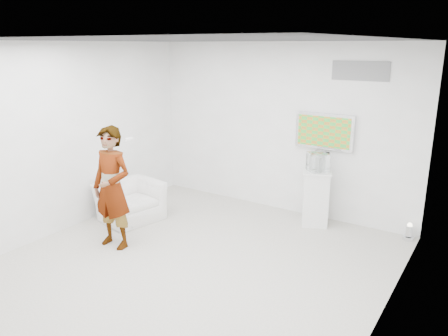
# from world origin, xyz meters

# --- Properties ---
(room) EXTENTS (5.01, 5.01, 3.00)m
(room) POSITION_xyz_m (0.00, 0.00, 1.50)
(room) COLOR beige
(room) RESTS_ON ground
(tv) EXTENTS (1.00, 0.08, 0.60)m
(tv) POSITION_xyz_m (0.85, 2.45, 1.55)
(tv) COLOR silver
(tv) RESTS_ON room
(logo_decal) EXTENTS (0.90, 0.02, 0.30)m
(logo_decal) POSITION_xyz_m (1.35, 2.49, 2.55)
(logo_decal) COLOR slate
(logo_decal) RESTS_ON room
(person) EXTENTS (0.69, 0.48, 1.83)m
(person) POSITION_xyz_m (-1.34, -0.28, 0.92)
(person) COLOR white
(person) RESTS_ON room
(armchair) EXTENTS (1.08, 1.17, 0.65)m
(armchair) POSITION_xyz_m (-1.90, 0.59, 0.33)
(armchair) COLOR white
(armchair) RESTS_ON room
(pedestal) EXTENTS (0.60, 0.60, 0.94)m
(pedestal) POSITION_xyz_m (0.88, 2.15, 0.47)
(pedestal) COLOR white
(pedestal) RESTS_ON room
(floor_uplight) EXTENTS (0.19, 0.19, 0.27)m
(floor_uplight) POSITION_xyz_m (2.35, 2.35, 0.13)
(floor_uplight) COLOR silver
(floor_uplight) RESTS_ON room
(vitrine) EXTENTS (0.43, 0.43, 0.30)m
(vitrine) POSITION_xyz_m (0.88, 2.15, 1.09)
(vitrine) COLOR white
(vitrine) RESTS_ON pedestal
(console) EXTENTS (0.16, 0.15, 0.24)m
(console) POSITION_xyz_m (0.88, 2.15, 1.06)
(console) COLOR white
(console) RESTS_ON pedestal
(wii_remote) EXTENTS (0.05, 0.13, 0.03)m
(wii_remote) POSITION_xyz_m (-1.10, -0.12, 1.65)
(wii_remote) COLOR white
(wii_remote) RESTS_ON person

